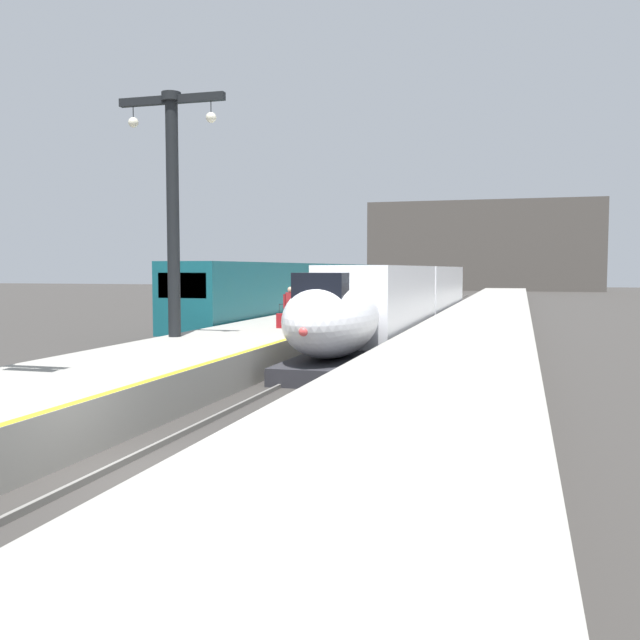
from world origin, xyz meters
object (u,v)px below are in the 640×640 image
station_column_mid (173,190)px  passenger_mid_platform (317,302)px  regional_train_adjacent (306,288)px  passenger_near_edge (290,304)px  rolling_suitcase (282,321)px  highspeed_train_main (406,297)px

station_column_mid → passenger_mid_platform: bearing=59.7°
regional_train_adjacent → passenger_mid_platform: (5.72, -17.04, -0.09)m
passenger_near_edge → passenger_mid_platform: 1.82m
regional_train_adjacent → passenger_mid_platform: bearing=-71.4°
station_column_mid → passenger_near_edge: station_column_mid is taller
passenger_mid_platform → passenger_near_edge: bearing=-109.7°
rolling_suitcase → station_column_mid: bearing=-118.9°
regional_train_adjacent → rolling_suitcase: bearing=-75.9°
passenger_near_edge → rolling_suitcase: (-0.43, 0.17, -0.69)m
passenger_mid_platform → regional_train_adjacent: bearing=108.6°
regional_train_adjacent → passenger_near_edge: bearing=-74.8°
highspeed_train_main → passenger_mid_platform: 9.23m
station_column_mid → rolling_suitcase: (2.48, 4.50, -4.88)m
passenger_near_edge → rolling_suitcase: 0.83m
regional_train_adjacent → station_column_mid: 23.54m
highspeed_train_main → passenger_near_edge: 11.05m
passenger_near_edge → rolling_suitcase: bearing=158.3°
passenger_near_edge → regional_train_adjacent: bearing=105.2°
highspeed_train_main → station_column_mid: station_column_mid is taller
station_column_mid → rolling_suitcase: station_column_mid is taller
highspeed_train_main → regional_train_adjacent: regional_train_adjacent is taller
station_column_mid → passenger_mid_platform: (3.52, 6.04, -4.20)m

